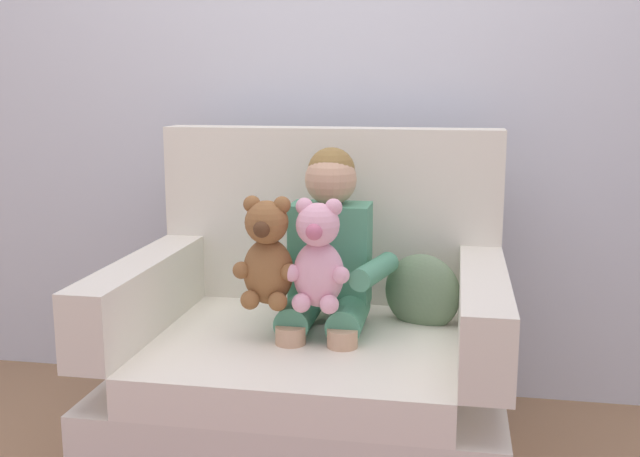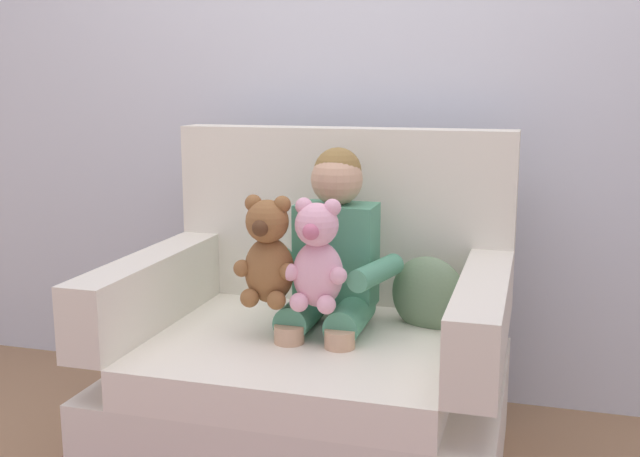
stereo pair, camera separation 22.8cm
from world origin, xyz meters
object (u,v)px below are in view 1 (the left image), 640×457
at_px(seated_child, 327,263).
at_px(plush_brown, 267,255).
at_px(plush_pink, 318,258).
at_px(throw_pillow, 422,293).
at_px(armchair, 313,364).

xyz_separation_m(seated_child, plush_brown, (-0.16, -0.16, 0.06)).
distance_m(plush_pink, throw_pillow, 0.43).
relative_size(armchair, plush_pink, 3.57).
height_order(armchair, plush_pink, armchair).
bearing_deg(seated_child, plush_pink, -90.99).
bearing_deg(plush_brown, seated_child, 55.71).
distance_m(plush_pink, plush_brown, 0.16).
height_order(plush_pink, throw_pillow, plush_pink).
height_order(seated_child, throw_pillow, seated_child).
bearing_deg(throw_pillow, plush_brown, -150.81).
xyz_separation_m(plush_brown, throw_pillow, (0.46, 0.26, -0.17)).
xyz_separation_m(armchair, plush_brown, (-0.12, -0.13, 0.39)).
bearing_deg(throw_pillow, seated_child, -161.95).
bearing_deg(throw_pillow, plush_pink, -139.45).
height_order(seated_child, plush_pink, seated_child).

